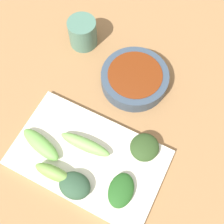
# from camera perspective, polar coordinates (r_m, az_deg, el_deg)

# --- Properties ---
(tabletop) EXTENTS (2.10, 2.10, 0.02)m
(tabletop) POSITION_cam_1_polar(r_m,az_deg,el_deg) (0.58, -1.09, -4.52)
(tabletop) COLOR #976D43
(tabletop) RESTS_ON ground
(sauce_bowl) EXTENTS (0.14, 0.14, 0.03)m
(sauce_bowl) POSITION_cam_1_polar(r_m,az_deg,el_deg) (0.60, 4.25, 6.80)
(sauce_bowl) COLOR #364657
(sauce_bowl) RESTS_ON tabletop
(serving_plate) EXTENTS (0.17, 0.28, 0.01)m
(serving_plate) POSITION_cam_1_polar(r_m,az_deg,el_deg) (0.55, -4.70, -9.03)
(serving_plate) COLOR silver
(serving_plate) RESTS_ON tabletop
(broccoli_stalk_0) EXTENTS (0.03, 0.10, 0.02)m
(broccoli_stalk_0) POSITION_cam_1_polar(r_m,az_deg,el_deg) (0.54, -5.36, -6.42)
(broccoli_stalk_0) COLOR #79B856
(broccoli_stalk_0) RESTS_ON serving_plate
(broccoli_leafy_1) EXTENTS (0.07, 0.05, 0.02)m
(broccoli_leafy_1) POSITION_cam_1_polar(r_m,az_deg,el_deg) (0.52, 1.81, -15.26)
(broccoli_leafy_1) COLOR #23561F
(broccoli_leafy_1) RESTS_ON serving_plate
(broccoli_stalk_2) EXTENTS (0.05, 0.09, 0.02)m
(broccoli_stalk_2) POSITION_cam_1_polar(r_m,az_deg,el_deg) (0.55, -13.95, -6.25)
(broccoli_stalk_2) COLOR #6AAA4B
(broccoli_stalk_2) RESTS_ON serving_plate
(broccoli_leafy_3) EXTENTS (0.05, 0.06, 0.03)m
(broccoli_leafy_3) POSITION_cam_1_polar(r_m,az_deg,el_deg) (0.52, -7.10, -14.43)
(broccoli_leafy_3) COLOR #2C4B33
(broccoli_leafy_3) RESTS_ON serving_plate
(broccoli_leafy_4) EXTENTS (0.06, 0.06, 0.02)m
(broccoli_leafy_4) POSITION_cam_1_polar(r_m,az_deg,el_deg) (0.54, 6.40, -7.12)
(broccoli_leafy_4) COLOR #2C451E
(broccoli_leafy_4) RESTS_ON serving_plate
(broccoli_stalk_5) EXTENTS (0.03, 0.07, 0.03)m
(broccoli_stalk_5) POSITION_cam_1_polar(r_m,az_deg,el_deg) (0.53, -11.58, -11.74)
(broccoli_stalk_5) COLOR #71A046
(broccoli_stalk_5) RESTS_ON serving_plate
(tea_cup) EXTENTS (0.06, 0.06, 0.06)m
(tea_cup) POSITION_cam_1_polar(r_m,az_deg,el_deg) (0.66, -5.84, 15.36)
(tea_cup) COLOR #4B7664
(tea_cup) RESTS_ON tabletop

